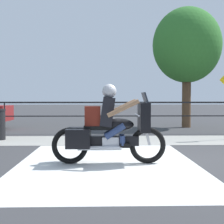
{
  "coord_description": "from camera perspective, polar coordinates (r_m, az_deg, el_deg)",
  "views": [
    {
      "loc": [
        -1.46,
        -7.39,
        1.35
      ],
      "look_at": [
        -1.23,
        0.48,
        1.02
      ],
      "focal_mm": 55.0,
      "sensor_mm": 36.0,
      "label": 1
    }
  ],
  "objects": [
    {
      "name": "sidewalk_band",
      "position": [
        10.98,
        6.01,
        -4.67
      ],
      "size": [
        44.0,
        2.4,
        0.01
      ],
      "primitive_type": "cube",
      "color": "#99968E",
      "rests_on": "ground"
    },
    {
      "name": "fence_railing",
      "position": [
        12.97,
        4.79,
        0.59
      ],
      "size": [
        36.0,
        0.05,
        1.2
      ],
      "color": "black",
      "rests_on": "ground"
    },
    {
      "name": "ground_plane",
      "position": [
        7.66,
        9.45,
        -7.81
      ],
      "size": [
        120.0,
        120.0,
        0.0
      ],
      "primitive_type": "plane",
      "color": "#38383A"
    },
    {
      "name": "tree_behind_sign",
      "position": [
        16.13,
        12.35,
        10.72
      ],
      "size": [
        3.09,
        3.09,
        5.43
      ],
      "color": "brown",
      "rests_on": "ground"
    },
    {
      "name": "crosswalk_band",
      "position": [
        7.32,
        -0.86,
        -8.22
      ],
      "size": [
        3.63,
        6.0,
        0.01
      ],
      "primitive_type": "cube",
      "color": "silver",
      "rests_on": "ground"
    },
    {
      "name": "motorcycle",
      "position": [
        7.01,
        -0.57,
        -2.83
      ],
      "size": [
        2.34,
        0.76,
        1.63
      ],
      "rotation": [
        0.0,
        0.0,
        -0.05
      ],
      "color": "black",
      "rests_on": "ground"
    }
  ]
}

